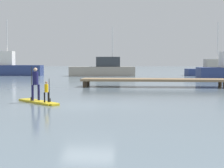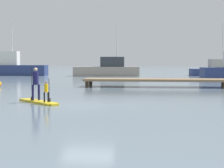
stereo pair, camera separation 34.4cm
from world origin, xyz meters
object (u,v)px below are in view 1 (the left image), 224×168
(motor_boat_small_navy, at_px, (213,70))
(trawler_grey_distant, at_px, (9,68))
(paddler_adult, at_px, (35,82))
(fishing_boat_green_midground, at_px, (103,69))
(paddleboard_near, at_px, (39,102))
(paddler_child_solo, at_px, (47,91))

(motor_boat_small_navy, bearing_deg, trawler_grey_distant, -175.47)
(paddler_adult, bearing_deg, fishing_boat_green_midground, 90.26)
(paddleboard_near, relative_size, trawler_grey_distant, 0.29)
(paddleboard_near, bearing_deg, paddler_adult, 136.46)
(paddleboard_near, distance_m, fishing_boat_green_midground, 32.05)
(paddleboard_near, height_order, trawler_grey_distant, trawler_grey_distant)
(paddler_adult, bearing_deg, motor_boat_small_navy, 66.39)
(paddler_adult, relative_size, paddler_child_solo, 1.50)
(paddleboard_near, xyz_separation_m, paddler_adult, (-0.22, 0.21, 1.00))
(paddler_adult, bearing_deg, paddler_child_solo, -43.60)
(fishing_boat_green_midground, relative_size, trawler_grey_distant, 1.01)
(fishing_boat_green_midground, distance_m, trawler_grey_distant, 13.46)
(paddleboard_near, bearing_deg, fishing_boat_green_midground, 90.65)
(paddler_adult, xyz_separation_m, motor_boat_small_navy, (15.05, 34.43, -0.26))
(paddleboard_near, distance_m, motor_boat_small_navy, 37.69)
(paddleboard_near, height_order, paddler_child_solo, paddler_child_solo)
(paddler_child_solo, distance_m, fishing_boat_green_midground, 32.58)
(fishing_boat_green_midground, xyz_separation_m, trawler_grey_distant, (-13.46, 0.33, 0.17))
(paddler_child_solo, bearing_deg, paddleboard_near, 136.38)
(paddleboard_near, relative_size, motor_boat_small_navy, 0.34)
(paddleboard_near, distance_m, paddler_child_solo, 0.98)
(trawler_grey_distant, bearing_deg, paddleboard_near, -66.88)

